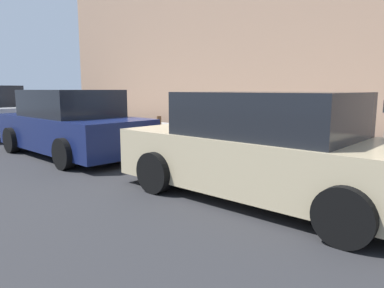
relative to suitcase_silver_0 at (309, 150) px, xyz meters
name	(u,v)px	position (x,y,z in m)	size (l,w,h in m)	color
ground_plane	(144,152)	(4.08, 0.60, -0.44)	(40.00, 40.00, 0.00)	#28282B
sidewalk_curb	(205,139)	(4.08, -1.90, -0.37)	(18.00, 5.00, 0.14)	gray
building_facade_sidewalk_side	(282,20)	(4.08, -6.65, 3.81)	(24.00, 3.00, 8.50)	#9E7A60
suitcase_silver_0	(309,150)	(0.00, 0.00, 0.00)	(0.48, 0.24, 0.65)	#9EA0A8
suitcase_red_1	(284,147)	(0.51, 0.00, -0.01)	(0.44, 0.26, 0.81)	red
suitcase_maroon_2	(264,141)	(1.01, -0.07, 0.06)	(0.48, 0.29, 1.03)	maroon
suitcase_olive_3	(241,143)	(1.54, 0.01, -0.03)	(0.49, 0.27, 0.87)	#59601E
suitcase_black_4	(222,138)	(2.05, 0.03, 0.04)	(0.43, 0.19, 0.99)	black
suitcase_teal_5	(204,137)	(2.58, 0.01, 0.03)	(0.51, 0.22, 0.91)	#0F606B
fire_hydrant	(182,130)	(3.32, -0.02, 0.14)	(0.39, 0.21, 0.84)	#99999E
bollard_post	(159,130)	(4.00, 0.13, 0.08)	(0.11, 0.11, 0.76)	brown
parked_car_beige_0	(268,149)	(-0.22, 2.01, 0.29)	(4.62, 2.10, 1.55)	tan
parked_car_navy_1	(71,125)	(5.10, 2.01, 0.30)	(4.55, 2.18, 1.57)	#141E4C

